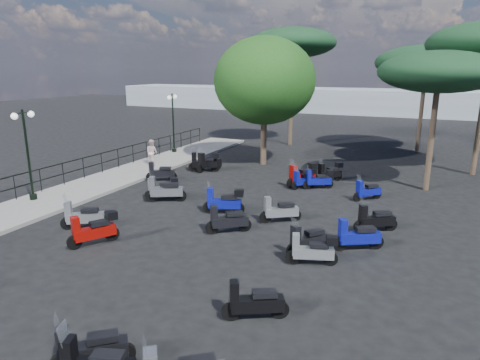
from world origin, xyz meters
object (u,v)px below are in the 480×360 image
at_px(scooter_26, 375,220).
at_px(scooter_4, 204,162).
at_px(scooter_7, 83,217).
at_px(broadleaf_tree, 264,81).
at_px(lamp_post_2, 173,119).
at_px(scooter_6, 94,230).
at_px(scooter_12, 90,350).
at_px(scooter_15, 302,176).
at_px(pine_3, 439,72).
at_px(pine_2, 293,43).
at_px(scooter_2, 162,189).
at_px(scooter_27, 367,191).
at_px(scooter_18, 227,221).
at_px(scooter_13, 280,211).
at_px(scooter_14, 304,179).
at_px(scooter_9, 224,202).
at_px(scooter_19, 308,240).
at_px(scooter_8, 165,191).
at_px(scooter_20, 319,180).
at_px(scooter_17, 254,302).
at_px(pedestrian_far, 152,152).
at_px(scooter_3, 161,173).
at_px(scooter_25, 313,250).
at_px(pine_0, 426,63).
at_px(scooter_24, 357,236).
at_px(scooter_10, 209,163).
at_px(lamp_post_1, 27,149).

bearing_deg(scooter_26, scooter_4, 28.15).
xyz_separation_m(scooter_7, broadleaf_tree, (2.15, 12.86, 4.54)).
height_order(lamp_post_2, scooter_6, lamp_post_2).
xyz_separation_m(scooter_12, scooter_26, (4.13, 9.89, 0.01)).
bearing_deg(scooter_15, pine_3, -128.21).
distance_m(scooter_4, pine_2, 12.56).
bearing_deg(scooter_2, pine_3, -102.23).
bearing_deg(scooter_27, scooter_4, 32.53).
bearing_deg(scooter_18, scooter_15, -42.41).
distance_m(scooter_2, scooter_13, 5.90).
distance_m(scooter_14, scooter_18, 6.89).
height_order(scooter_15, broadleaf_tree, broadleaf_tree).
bearing_deg(scooter_9, pine_3, -63.20).
relative_size(scooter_7, scooter_9, 0.87).
xyz_separation_m(scooter_12, scooter_18, (-0.70, 7.62, 0.01)).
relative_size(scooter_19, broadleaf_tree, 0.18).
bearing_deg(scooter_8, scooter_20, -76.41).
relative_size(scooter_9, scooter_18, 1.19).
distance_m(scooter_17, scooter_20, 11.82).
bearing_deg(scooter_2, pine_2, -46.88).
distance_m(lamp_post_2, scooter_15, 11.39).
distance_m(pedestrian_far, scooter_19, 14.34).
distance_m(pedestrian_far, scooter_4, 3.44).
relative_size(scooter_3, scooter_14, 1.17).
relative_size(pedestrian_far, scooter_17, 1.03).
relative_size(scooter_2, scooter_7, 0.84).
xyz_separation_m(scooter_17, scooter_25, (0.51, 3.40, 0.02)).
height_order(scooter_17, pine_0, pine_0).
bearing_deg(pine_2, scooter_9, -81.59).
relative_size(scooter_7, scooter_13, 1.03).
bearing_deg(scooter_24, pedestrian_far, 31.47).
bearing_deg(scooter_17, scooter_12, 113.70).
height_order(scooter_8, scooter_24, scooter_8).
bearing_deg(scooter_14, pine_3, -124.99).
relative_size(scooter_6, pine_0, 0.22).
height_order(scooter_8, scooter_20, scooter_8).
xyz_separation_m(scooter_10, scooter_17, (8.06, -12.76, -0.06)).
distance_m(lamp_post_1, broadleaf_tree, 13.32).
xyz_separation_m(scooter_9, pine_3, (7.42, 7.19, 5.06)).
bearing_deg(pedestrian_far, scooter_7, 124.64).
height_order(lamp_post_1, scooter_4, lamp_post_1).
height_order(scooter_2, scooter_7, scooter_7).
bearing_deg(scooter_17, scooter_20, -21.82).
xyz_separation_m(pedestrian_far, scooter_12, (9.36, -15.23, -0.45)).
height_order(scooter_20, scooter_27, scooter_20).
xyz_separation_m(scooter_3, scooter_8, (2.21, -2.92, 0.06)).
xyz_separation_m(scooter_2, scooter_18, (4.50, -2.51, -0.00)).
bearing_deg(scooter_8, scooter_26, -116.33).
relative_size(lamp_post_1, scooter_2, 3.18).
xyz_separation_m(scooter_4, scooter_14, (6.13, -1.01, -0.10)).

